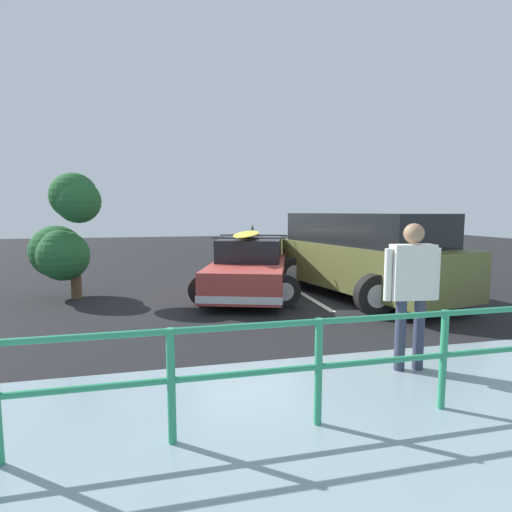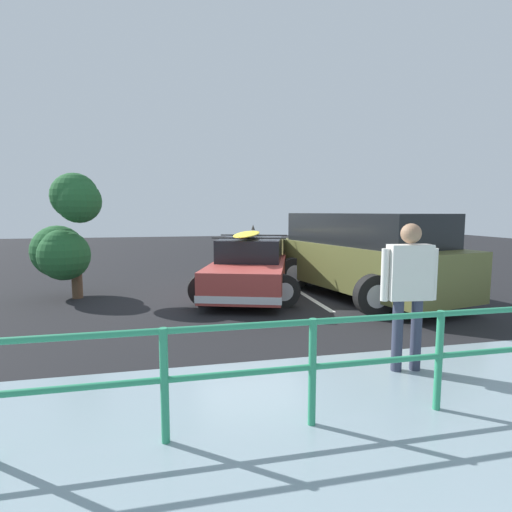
{
  "view_description": "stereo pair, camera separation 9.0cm",
  "coord_description": "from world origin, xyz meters",
  "views": [
    {
      "loc": [
        1.96,
        9.0,
        1.92
      ],
      "look_at": [
        0.03,
        0.61,
        0.95
      ],
      "focal_mm": 28.0,
      "sensor_mm": 36.0,
      "label": 1
    },
    {
      "loc": [
        1.87,
        9.02,
        1.92
      ],
      "look_at": [
        0.03,
        0.61,
        0.95
      ],
      "focal_mm": 28.0,
      "sensor_mm": 36.0,
      "label": 2
    }
  ],
  "objects": [
    {
      "name": "parking_stripe",
      "position": [
        -1.16,
        0.01,
        0.0
      ],
      "size": [
        0.12,
        4.12,
        0.0
      ],
      "primitive_type": "cube",
      "rotation": [
        0.0,
        0.0,
        1.57
      ],
      "color": "silver",
      "rests_on": "ground"
    },
    {
      "name": "bush_near_left",
      "position": [
        4.03,
        -0.22,
        1.43
      ],
      "size": [
        1.64,
        1.71,
        2.73
      ],
      "color": "brown",
      "rests_on": "ground"
    },
    {
      "name": "railing_fence",
      "position": [
        0.01,
        5.8,
        0.64
      ],
      "size": [
        9.06,
        0.11,
        0.98
      ],
      "color": "#2D9366",
      "rests_on": "ground"
    },
    {
      "name": "person_bystander",
      "position": [
        -0.9,
        4.86,
        1.07
      ],
      "size": [
        0.69,
        0.25,
        1.78
      ],
      "color": "#33384C",
      "rests_on": "ground"
    },
    {
      "name": "suv_car",
      "position": [
        -2.34,
        0.87,
        0.97
      ],
      "size": [
        3.22,
        5.16,
        1.87
      ],
      "color": "brown",
      "rests_on": "ground"
    },
    {
      "name": "ground_plane",
      "position": [
        0.0,
        0.0,
        -0.01
      ],
      "size": [
        44.0,
        44.0,
        0.02
      ],
      "primitive_type": "cube",
      "color": "black",
      "rests_on": "ground"
    },
    {
      "name": "sedan_car",
      "position": [
        0.02,
        -0.03,
        0.62
      ],
      "size": [
        3.0,
        4.49,
        1.57
      ],
      "color": "#9E3833",
      "rests_on": "ground"
    }
  ]
}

